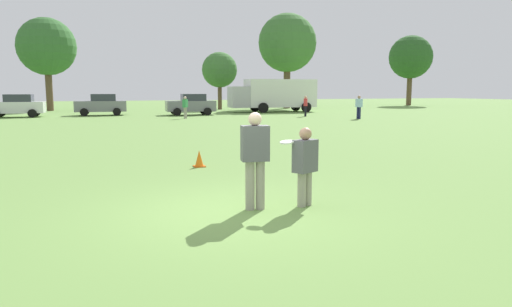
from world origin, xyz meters
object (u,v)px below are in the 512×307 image
(player_defender, at_px, (305,163))
(frisbee, at_px, (287,142))
(traffic_cone, at_px, (199,159))
(parked_car_near_right, at_px, (191,104))
(bystander_field_marshal, at_px, (359,106))
(parked_car_center, at_px, (17,106))
(bystander_sideline_watcher, at_px, (185,106))
(parked_car_mid_right, at_px, (101,105))
(player_thrower, at_px, (255,155))
(bystander_far_jogger, at_px, (306,105))
(box_truck, at_px, (274,94))

(player_defender, height_order, frisbee, player_defender)
(traffic_cone, bearing_deg, player_defender, -81.04)
(parked_car_near_right, bearing_deg, bystander_field_marshal, -43.12)
(parked_car_center, height_order, bystander_sideline_watcher, parked_car_center)
(frisbee, xyz_separation_m, parked_car_mid_right, (-1.93, 33.98, -0.30))
(bystander_field_marshal, bearing_deg, player_defender, -125.35)
(traffic_cone, bearing_deg, frisbee, -84.78)
(player_thrower, distance_m, bystander_far_jogger, 29.91)
(bystander_sideline_watcher, distance_m, bystander_field_marshal, 13.12)
(parked_car_mid_right, distance_m, bystander_field_marshal, 21.56)
(bystander_field_marshal, bearing_deg, parked_car_near_right, 136.88)
(parked_car_center, bearing_deg, parked_car_mid_right, 3.27)
(box_truck, distance_m, bystander_sideline_watcher, 12.67)
(frisbee, relative_size, parked_car_near_right, 0.06)
(parked_car_center, distance_m, bystander_field_marshal, 26.99)
(player_thrower, xyz_separation_m, box_truck, (14.89, 34.18, 0.74))
(player_defender, distance_m, parked_car_mid_right, 34.13)
(frisbee, xyz_separation_m, bystander_field_marshal, (15.97, 21.96, -0.24))
(player_defender, height_order, parked_car_mid_right, parked_car_mid_right)
(traffic_cone, xyz_separation_m, box_truck, (14.72, 29.20, 1.52))
(traffic_cone, distance_m, box_truck, 32.73)
(bystander_field_marshal, bearing_deg, bystander_sideline_watcher, 157.39)
(frisbee, xyz_separation_m, bystander_sideline_watcher, (3.86, 27.01, -0.28))
(traffic_cone, bearing_deg, bystander_field_marshal, 45.92)
(frisbee, relative_size, traffic_cone, 0.57)
(parked_car_near_right, height_order, bystander_far_jogger, parked_car_near_right)
(bystander_sideline_watcher, xyz_separation_m, bystander_far_jogger, (9.83, -0.72, 0.01))
(parked_car_near_right, relative_size, bystander_field_marshal, 2.46)
(player_defender, distance_m, bystander_sideline_watcher, 27.30)
(player_thrower, distance_m, bystander_sideline_watcher, 27.35)
(frisbee, xyz_separation_m, bystander_far_jogger, (13.69, 26.29, -0.27))
(parked_car_center, height_order, parked_car_mid_right, same)
(player_thrower, bearing_deg, bystander_far_jogger, 61.41)
(parked_car_near_right, relative_size, bystander_sideline_watcher, 2.56)
(player_thrower, xyz_separation_m, parked_car_mid_right, (-1.30, 33.96, -0.08))
(frisbee, xyz_separation_m, box_truck, (14.26, 34.20, 0.53))
(frisbee, distance_m, bystander_field_marshal, 27.15)
(parked_car_mid_right, bearing_deg, bystander_sideline_watcher, -50.36)
(player_defender, distance_m, frisbee, 0.53)
(parked_car_near_right, relative_size, bystander_far_jogger, 2.54)
(player_defender, relative_size, traffic_cone, 3.10)
(traffic_cone, xyz_separation_m, parked_car_mid_right, (-1.47, 28.99, 0.69))
(box_truck, bearing_deg, parked_car_near_right, -165.10)
(traffic_cone, distance_m, bystander_far_jogger, 25.57)
(traffic_cone, xyz_separation_m, bystander_far_jogger, (14.15, 21.29, 0.73))
(frisbee, distance_m, traffic_cone, 5.12)
(parked_car_near_right, xyz_separation_m, bystander_sideline_watcher, (-1.56, -4.84, 0.02))
(frisbee, bearing_deg, traffic_cone, 95.22)
(box_truck, bearing_deg, frisbee, -112.63)
(bystander_far_jogger, distance_m, bystander_field_marshal, 4.89)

